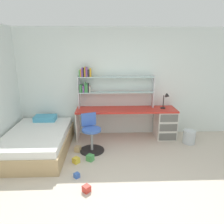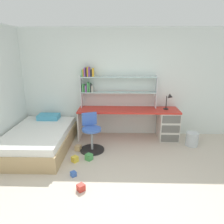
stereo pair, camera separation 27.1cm
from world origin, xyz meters
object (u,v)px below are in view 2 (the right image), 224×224
Objects in this scene: desk at (155,122)px; waste_bin at (192,139)px; toy_block_green_3 at (89,157)px; toy_block_blue_1 at (73,174)px; desk_lamp at (170,99)px; toy_block_yellow_4 at (75,159)px; swivel_chair at (91,136)px; bookshelf_hutch at (108,84)px; bed_platform at (40,139)px; toy_block_red_0 at (81,187)px; toy_block_natural_2 at (78,148)px.

desk is 7.67× the size of waste_bin.
toy_block_blue_1 is at bearing -109.01° from toy_block_green_3.
desk_lamp is 3.15× the size of toy_block_green_3.
desk is 21.46× the size of toy_block_yellow_4.
desk is 28.29× the size of toy_block_blue_1.
swivel_chair reaches higher than toy_block_blue_1.
swivel_chair is (-0.31, -0.83, -0.98)m from bookshelf_hutch.
bed_platform is 1.38m from toy_block_blue_1.
toy_block_blue_1 is (-1.95, -1.65, -0.94)m from desk_lamp.
toy_block_red_0 is (1.13, -1.37, -0.18)m from bed_platform.
toy_block_green_3 is (0.29, -0.39, 0.00)m from toy_block_natural_2.
bookshelf_hutch is 1.32m from swivel_chair.
waste_bin is 2.80× the size of toy_block_yellow_4.
swivel_chair is at bearing 8.50° from toy_block_natural_2.
toy_block_natural_2 is at bearing -3.50° from bed_platform.
desk_lamp reaches higher than waste_bin.
toy_block_green_3 is at bearing -90.52° from swivel_chair.
desk_lamp is at bearing 29.92° from toy_block_yellow_4.
bookshelf_hutch is at bearing 164.12° from waste_bin.
bed_platform is 17.21× the size of toy_block_yellow_4.
desk_lamp reaches higher than toy_block_green_3.
desk is 2.52m from toy_block_red_0.
bed_platform is at bearing -175.37° from waste_bin.
waste_bin is at bearing 27.60° from toy_block_blue_1.
toy_block_natural_2 is 0.47m from toy_block_yellow_4.
waste_bin is 2.75m from toy_block_blue_1.
bookshelf_hutch is 16.30× the size of toy_block_yellow_4.
bed_platform is 15.69× the size of toy_block_green_3.
waste_bin is 3.69× the size of toy_block_blue_1.
bookshelf_hutch is at bearing 66.68° from toy_block_yellow_4.
desk reaches higher than toy_block_red_0.
toy_block_red_0 is at bearing -131.05° from desk_lamp.
swivel_chair is 1.05m from toy_block_blue_1.
toy_block_red_0 is (-0.31, -2.19, -1.24)m from bookshelf_hutch.
toy_block_green_3 reaches higher than toy_block_blue_1.
toy_block_natural_2 is (0.84, -0.05, -0.17)m from bed_platform.
desk is 1.44m from bookshelf_hutch.
desk_lamp is 2.35m from toy_block_natural_2.
toy_block_green_3 is (-0.00, -0.43, -0.26)m from swivel_chair.
desk is 2.67m from bed_platform.
swivel_chair is 6.59× the size of toy_block_green_3.
desk_lamp is at bearing -1.21° from desk.
bed_platform is at bearing 149.04° from toy_block_yellow_4.
toy_block_red_0 is at bearing -89.86° from toy_block_green_3.
bookshelf_hutch is 4.72× the size of desk_lamp.
toy_block_natural_2 is 0.96× the size of toy_block_green_3.
waste_bin is at bearing 17.53° from toy_block_yellow_4.
desk_lamp is 4.56× the size of toy_block_blue_1.
waste_bin is at bearing 7.31° from toy_block_natural_2.
toy_block_yellow_4 is at bearing 107.33° from toy_block_red_0.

